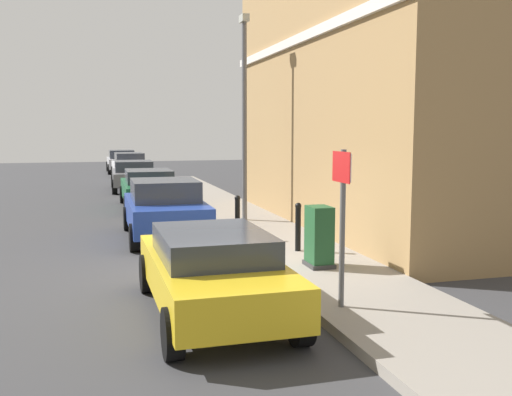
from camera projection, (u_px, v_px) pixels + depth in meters
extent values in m
plane|color=#38383A|center=(209.00, 270.00, 11.42)|extent=(80.00, 80.00, 0.00)
cube|color=gray|center=(238.00, 218.00, 17.69)|extent=(2.32, 30.00, 0.15)
cube|color=#9E7A4C|center=(428.00, 79.00, 16.60)|extent=(7.83, 11.88, 8.29)
cube|color=silver|center=(297.00, 40.00, 15.44)|extent=(0.12, 11.88, 0.24)
cube|color=gold|center=(213.00, 275.00, 8.59)|extent=(1.76, 4.15, 0.56)
cube|color=#2D333D|center=(212.00, 245.00, 8.53)|extent=(1.53, 2.15, 0.40)
cylinder|color=black|center=(147.00, 273.00, 9.84)|extent=(0.23, 0.64, 0.64)
cylinder|color=black|center=(240.00, 267.00, 10.29)|extent=(0.23, 0.64, 0.64)
cylinder|color=black|center=(173.00, 334.00, 6.95)|extent=(0.23, 0.64, 0.64)
cylinder|color=black|center=(300.00, 321.00, 7.40)|extent=(0.23, 0.64, 0.64)
cube|color=navy|center=(165.00, 213.00, 14.67)|extent=(1.83, 4.00, 0.65)
cube|color=#2D333D|center=(165.00, 190.00, 14.59)|extent=(1.60, 1.87, 0.53)
cylinder|color=black|center=(128.00, 219.00, 15.87)|extent=(0.22, 0.64, 0.64)
cylinder|color=black|center=(190.00, 216.00, 16.31)|extent=(0.22, 0.64, 0.64)
cylinder|color=black|center=(134.00, 238.00, 13.10)|extent=(0.22, 0.64, 0.64)
cylinder|color=black|center=(209.00, 234.00, 13.54)|extent=(0.22, 0.64, 0.64)
cube|color=#195933|center=(149.00, 191.00, 20.35)|extent=(1.77, 4.45, 0.58)
cube|color=#2D333D|center=(149.00, 177.00, 20.20)|extent=(1.54, 2.03, 0.46)
cylinder|color=black|center=(123.00, 194.00, 21.77)|extent=(0.22, 0.64, 0.64)
cylinder|color=black|center=(167.00, 193.00, 22.19)|extent=(0.22, 0.64, 0.64)
cylinder|color=black|center=(127.00, 206.00, 18.58)|extent=(0.22, 0.64, 0.64)
cylinder|color=black|center=(179.00, 204.00, 19.00)|extent=(0.22, 0.64, 0.64)
cube|color=slate|center=(134.00, 177.00, 26.30)|extent=(1.91, 4.15, 0.56)
cube|color=#2D333D|center=(134.00, 166.00, 26.09)|extent=(1.65, 1.98, 0.48)
cylinder|color=black|center=(114.00, 181.00, 27.57)|extent=(0.23, 0.64, 0.64)
cylinder|color=black|center=(151.00, 180.00, 28.00)|extent=(0.23, 0.64, 0.64)
cylinder|color=black|center=(115.00, 187.00, 24.67)|extent=(0.23, 0.64, 0.64)
cylinder|color=black|center=(156.00, 186.00, 25.10)|extent=(0.23, 0.64, 0.64)
cube|color=silver|center=(129.00, 168.00, 32.06)|extent=(1.76, 4.13, 0.62)
cube|color=#2D333D|center=(129.00, 158.00, 31.85)|extent=(1.51, 2.08, 0.54)
cylinder|color=black|center=(113.00, 172.00, 33.29)|extent=(0.24, 0.65, 0.64)
cylinder|color=black|center=(141.00, 171.00, 33.74)|extent=(0.24, 0.65, 0.64)
cylinder|color=black|center=(117.00, 176.00, 30.45)|extent=(0.24, 0.65, 0.64)
cylinder|color=black|center=(147.00, 175.00, 30.90)|extent=(0.24, 0.65, 0.64)
cube|color=#B7B7BC|center=(122.00, 163.00, 37.00)|extent=(1.70, 4.04, 0.60)
cube|color=#2D333D|center=(121.00, 154.00, 36.74)|extent=(1.49, 1.86, 0.53)
cylinder|color=black|center=(108.00, 166.00, 38.22)|extent=(0.22, 0.64, 0.64)
cylinder|color=black|center=(133.00, 166.00, 38.65)|extent=(0.22, 0.64, 0.64)
cylinder|color=black|center=(110.00, 169.00, 35.42)|extent=(0.22, 0.64, 0.64)
cylinder|color=black|center=(136.00, 169.00, 35.85)|extent=(0.22, 0.64, 0.64)
cube|color=#1E4C28|center=(319.00, 237.00, 11.02)|extent=(0.40, 0.55, 1.15)
cube|color=#333333|center=(319.00, 264.00, 11.08)|extent=(0.46, 0.61, 0.08)
cylinder|color=black|center=(298.00, 229.00, 12.45)|extent=(0.12, 0.12, 0.95)
sphere|color=black|center=(298.00, 206.00, 12.40)|extent=(0.14, 0.14, 0.14)
cylinder|color=black|center=(238.00, 219.00, 13.82)|extent=(0.12, 0.12, 0.95)
sphere|color=black|center=(237.00, 198.00, 13.76)|extent=(0.14, 0.14, 0.14)
cylinder|color=#59595B|center=(342.00, 229.00, 8.44)|extent=(0.08, 0.08, 2.30)
cube|color=white|center=(342.00, 167.00, 8.33)|extent=(0.03, 0.56, 0.40)
cube|color=red|center=(341.00, 167.00, 8.32)|extent=(0.01, 0.60, 0.44)
cylinder|color=#59595B|center=(244.00, 123.00, 16.46)|extent=(0.14, 0.14, 5.50)
cube|color=#A5A599|center=(244.00, 18.00, 16.12)|extent=(0.20, 0.44, 0.20)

